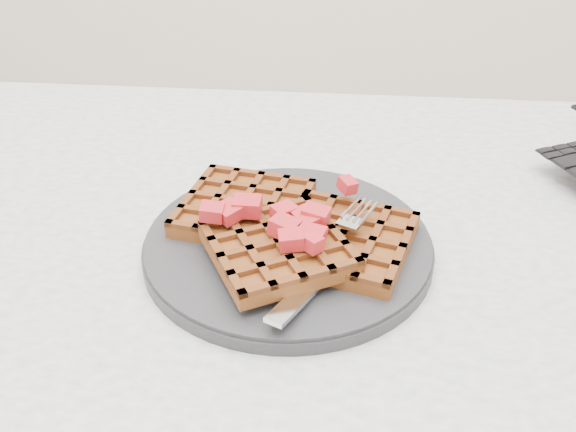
# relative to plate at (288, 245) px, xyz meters

# --- Properties ---
(table) EXTENTS (1.20, 0.80, 0.75)m
(table) POSITION_rel_plate_xyz_m (0.11, -0.02, -0.12)
(table) COLOR silver
(table) RESTS_ON ground
(plate) EXTENTS (0.27, 0.27, 0.02)m
(plate) POSITION_rel_plate_xyz_m (0.00, 0.00, 0.00)
(plate) COLOR #252528
(plate) RESTS_ON table
(waffles) EXTENTS (0.23, 0.21, 0.03)m
(waffles) POSITION_rel_plate_xyz_m (0.00, -0.00, 0.02)
(waffles) COLOR brown
(waffles) RESTS_ON plate
(strawberry_pile) EXTENTS (0.15, 0.15, 0.02)m
(strawberry_pile) POSITION_rel_plate_xyz_m (0.00, 0.00, 0.05)
(strawberry_pile) COLOR #A1101A
(strawberry_pile) RESTS_ON waffles
(fork) EXTENTS (0.10, 0.17, 0.02)m
(fork) POSITION_rel_plate_xyz_m (0.04, -0.04, 0.02)
(fork) COLOR silver
(fork) RESTS_ON plate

